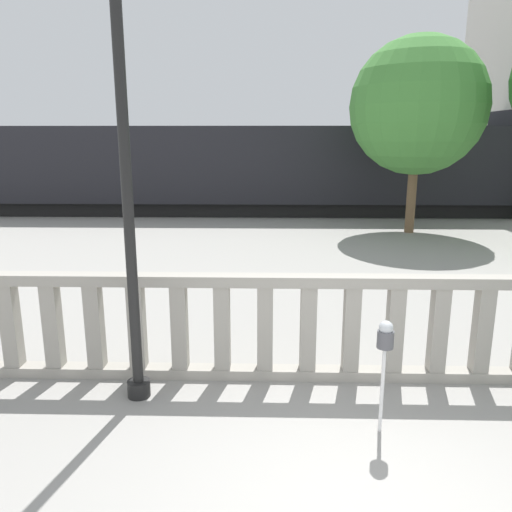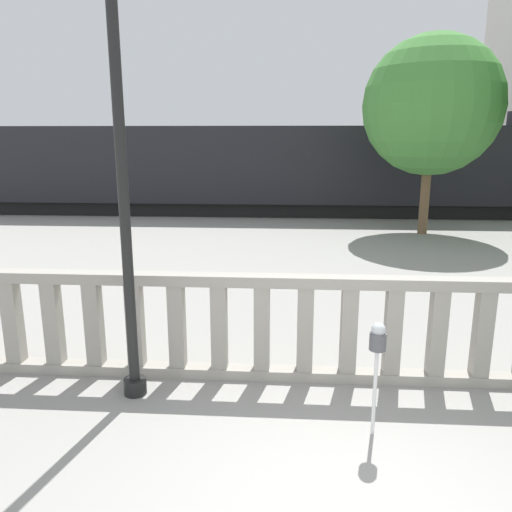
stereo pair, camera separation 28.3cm
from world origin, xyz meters
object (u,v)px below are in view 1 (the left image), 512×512
(train_near, at_px, (264,169))
(train_far, at_px, (335,158))
(lamppost, at_px, (123,120))
(parking_meter, at_px, (385,344))
(tree_right, at_px, (418,106))

(train_near, distance_m, train_far, 14.82)
(lamppost, height_order, train_near, lamppost)
(parking_meter, xyz_separation_m, tree_right, (3.45, 11.62, 3.01))
(train_near, bearing_deg, tree_right, -39.33)
(lamppost, height_order, tree_right, tree_right)
(parking_meter, bearing_deg, tree_right, 73.45)
(tree_right, bearing_deg, train_near, 140.67)
(train_far, distance_m, tree_right, 18.21)
(train_near, relative_size, train_far, 1.00)
(lamppost, xyz_separation_m, train_far, (6.07, 29.00, -1.58))
(tree_right, bearing_deg, lamppost, -119.73)
(parking_meter, height_order, train_far, train_far)
(train_near, bearing_deg, train_far, 71.46)
(lamppost, height_order, train_far, lamppost)
(parking_meter, distance_m, train_far, 29.86)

